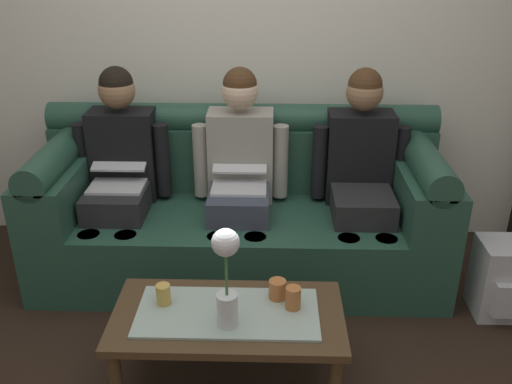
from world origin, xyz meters
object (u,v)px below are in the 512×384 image
person_right (361,169)px  cup_near_right (277,289)px  cup_near_left (163,294)px  backpack_right (509,279)px  coffee_table (228,322)px  flower_vase (226,274)px  cup_far_center (293,298)px  couch (241,212)px  person_middle (240,168)px  person_left (120,166)px

person_right → cup_near_right: 1.06m
person_right → cup_near_left: person_right is taller
cup_near_right → backpack_right: size_ratio=0.21×
coffee_table → flower_vase: size_ratio=2.24×
flower_vase → cup_near_right: flower_vase is taller
coffee_table → cup_near_right: size_ratio=11.29×
flower_vase → cup_far_center: bearing=24.5°
cup_far_center → person_right: bearing=67.2°
couch → flower_vase: 1.15m
person_middle → coffee_table: bearing=-90.0°
flower_vase → cup_near_left: size_ratio=4.83×
couch → cup_far_center: (0.28, -0.99, 0.09)m
person_middle → person_left: bearing=-180.0°
cup_near_right → cup_far_center: size_ratio=0.87×
flower_vase → cup_near_left: bearing=154.0°
couch → person_right: size_ratio=1.92×
cup_far_center → couch: bearing=106.0°
cup_far_center → cup_near_left: bearing=178.3°
flower_vase → cup_near_right: bearing=43.5°
person_right → cup_near_right: bearing=-117.8°
cup_near_right → person_right: bearing=62.2°
couch → cup_near_left: couch is taller
person_right → cup_near_left: size_ratio=13.08×
person_left → cup_near_left: bearing=-66.9°
flower_vase → cup_far_center: flower_vase is taller
cup_far_center → backpack_right: cup_far_center is taller
person_right → cup_far_center: (-0.42, -0.99, -0.20)m
couch → person_left: bearing=-179.7°
cup_near_left → cup_near_right: (0.50, 0.06, -0.00)m
couch → cup_near_right: couch is taller
person_left → cup_near_right: size_ratio=13.65×
person_left → person_middle: (0.70, 0.00, -0.00)m
coffee_table → backpack_right: size_ratio=2.38×
person_right → coffee_table: (-0.70, -1.02, -0.32)m
couch → person_middle: size_ratio=1.92×
coffee_table → cup_near_left: cup_near_left is taller
couch → backpack_right: couch is taller
person_middle → cup_far_center: (0.28, -0.99, -0.20)m
person_right → coffee_table: size_ratio=1.21×
person_left → backpack_right: person_left is taller
person_middle → cup_far_center: bearing=-74.0°
backpack_right → couch: bearing=163.1°
person_middle → coffee_table: person_middle is taller
coffee_table → cup_near_left: (-0.29, 0.05, 0.11)m
person_middle → person_right: (0.70, 0.00, 0.00)m
cup_near_right → backpack_right: bearing=20.9°
coffee_table → cup_far_center: size_ratio=9.80×
person_middle → person_right: bearing=0.1°
flower_vase → cup_near_left: (-0.29, 0.14, -0.20)m
couch → cup_far_center: bearing=-74.0°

